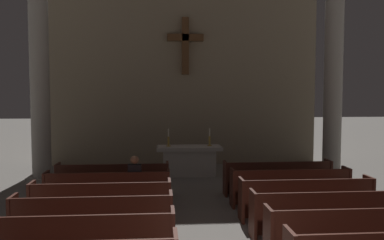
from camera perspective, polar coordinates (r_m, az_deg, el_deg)
The scene contains 16 objects.
pew_left_row_4 at distance 8.14m, azimuth -13.54°, elevation -13.18°, with size 2.98×0.50×0.95m.
pew_left_row_5 at distance 9.21m, azimuth -12.43°, elevation -11.14°, with size 2.98×0.50×0.95m.
pew_left_row_6 at distance 10.28m, azimuth -11.56°, elevation -9.52°, with size 2.98×0.50×0.95m.
pew_left_row_7 at distance 11.37m, azimuth -10.87°, elevation -8.20°, with size 2.98×0.50×0.95m.
pew_right_row_3 at distance 7.70m, azimuth 21.42°, elevation -14.36°, with size 2.98×0.50×0.95m.
pew_right_row_4 at distance 8.68m, azimuth 18.11°, elevation -12.19°, with size 2.98×0.50×0.95m.
pew_right_row_5 at distance 9.68m, azimuth 15.51°, elevation -10.43°, with size 2.98×0.50×0.95m.
pew_right_row_6 at distance 10.72m, azimuth 13.43°, elevation -9.00°, with size 2.98×0.50×0.95m.
pew_right_row_7 at distance 11.76m, azimuth 11.73°, elevation -7.81°, with size 2.98×0.50×0.95m.
column_left_second at distance 13.68m, azimuth -20.34°, elevation 6.23°, with size 0.88×0.88×7.09m.
column_right_second at distance 14.35m, azimuth 18.98°, elevation 6.15°, with size 0.88×0.88×7.09m.
altar at distance 14.08m, azimuth -0.40°, elevation -5.54°, with size 2.20×0.90×1.01m.
candlestick_left at distance 13.95m, azimuth -3.28°, elevation -2.89°, with size 0.16×0.16×0.60m.
candlestick_right at distance 14.05m, azimuth 2.45°, elevation -2.84°, with size 0.16×0.16×0.60m.
apse_with_cross at distance 16.17m, azimuth -0.99°, elevation 8.63°, with size 10.34×0.51×8.34m.
lone_worshipper at distance 10.22m, azimuth -7.90°, elevation -8.33°, with size 0.32×0.43×1.32m.
Camera 1 is at (-1.00, -4.35, 2.87)m, focal length 38.54 mm.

